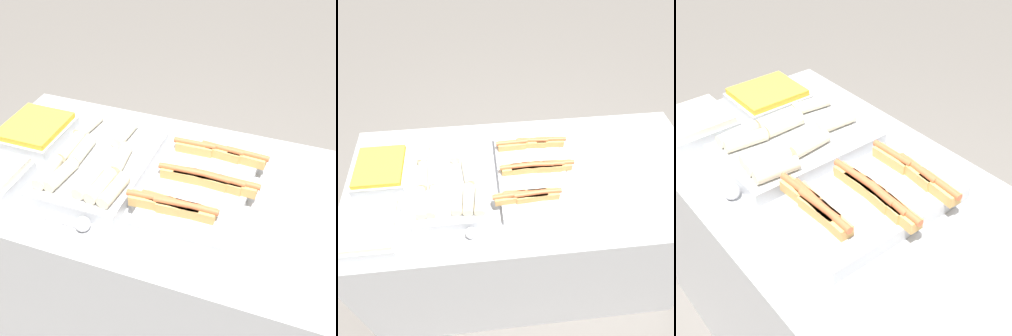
% 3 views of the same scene
% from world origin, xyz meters
% --- Properties ---
extents(ground_plane, '(12.00, 12.00, 0.00)m').
position_xyz_m(ground_plane, '(0.00, 0.00, 0.00)').
color(ground_plane, slate).
extents(counter, '(1.78, 0.85, 0.91)m').
position_xyz_m(counter, '(0.00, 0.00, 0.46)').
color(counter, '#B7BABF').
rests_on(counter, ground_plane).
extents(tray_hotdogs, '(0.41, 0.54, 0.10)m').
position_xyz_m(tray_hotdogs, '(0.02, -0.00, 0.95)').
color(tray_hotdogs, '#B7BABF').
rests_on(tray_hotdogs, counter).
extents(tray_wraps, '(0.34, 0.54, 0.10)m').
position_xyz_m(tray_wraps, '(-0.37, -0.01, 0.95)').
color(tray_wraps, '#B7BABF').
rests_on(tray_wraps, counter).
extents(tray_side_back, '(0.25, 0.28, 0.07)m').
position_xyz_m(tray_side_back, '(-0.72, 0.09, 0.95)').
color(tray_side_back, '#B7BABF').
rests_on(tray_side_back, counter).
extents(serving_spoon_near, '(0.24, 0.05, 0.05)m').
position_xyz_m(serving_spoon_near, '(-0.30, -0.30, 0.94)').
color(serving_spoon_near, silver).
rests_on(serving_spoon_near, counter).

